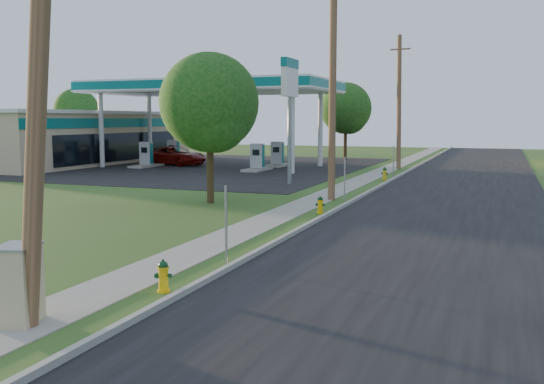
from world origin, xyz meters
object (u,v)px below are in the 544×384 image
(fuel_pump_sw, at_px, (173,155))
(price_pylon, at_px, (290,85))
(hydrant_mid, at_px, (320,205))
(tree_back, at_px, (77,113))
(tree_verge, at_px, (211,106))
(utility_pole_mid, at_px, (333,88))
(hydrant_far, at_px, (385,174))
(fuel_pump_nw, at_px, (146,158))
(utility_pole_near, at_px, (39,44))
(fuel_pump_se, at_px, (277,157))
(utility_cabinet, at_px, (19,285))
(utility_pole_far, at_px, (399,102))
(tree_lot, at_px, (347,110))
(car_red, at_px, (175,156))
(fuel_pump_ne, at_px, (257,161))
(hydrant_near, at_px, (163,276))

(fuel_pump_sw, bearing_deg, price_pylon, -39.40)
(hydrant_mid, bearing_deg, tree_back, 140.66)
(hydrant_mid, bearing_deg, price_pylon, 115.70)
(tree_verge, bearing_deg, utility_pole_mid, 32.25)
(fuel_pump_sw, relative_size, hydrant_far, 4.12)
(fuel_pump_nw, bearing_deg, fuel_pump_sw, 90.00)
(price_pylon, relative_size, hydrant_far, 8.81)
(utility_pole_mid, bearing_deg, utility_pole_near, -90.00)
(utility_pole_mid, bearing_deg, tree_back, 144.54)
(fuel_pump_se, distance_m, hydrant_mid, 23.01)
(utility_cabinet, bearing_deg, utility_pole_mid, 87.66)
(utility_pole_near, distance_m, price_pylon, 23.83)
(utility_pole_far, height_order, tree_back, utility_pole_far)
(tree_verge, relative_size, utility_cabinet, 4.51)
(price_pylon, relative_size, tree_lot, 1.01)
(utility_pole_near, xyz_separation_m, price_pylon, (-3.90, 23.50, 0.63))
(hydrant_far, xyz_separation_m, utility_cabinet, (-1.34, -27.57, 0.33))
(utility_pole_near, relative_size, tree_verge, 1.48)
(tree_lot, height_order, hydrant_far, tree_lot)
(hydrant_far, bearing_deg, price_pylon, -137.52)
(tree_verge, height_order, hydrant_far, tree_verge)
(fuel_pump_sw, height_order, tree_lot, tree_lot)
(car_red, bearing_deg, tree_back, 77.84)
(utility_pole_near, xyz_separation_m, tree_lot, (-5.72, 43.66, -0.45))
(utility_pole_mid, relative_size, hydrant_mid, 14.50)
(fuel_pump_nw, relative_size, tree_back, 0.49)
(fuel_pump_ne, relative_size, car_red, 0.61)
(fuel_pump_nw, xyz_separation_m, hydrant_mid, (18.54, -16.94, -0.39))
(fuel_pump_sw, xyz_separation_m, tree_verge, (13.38, -19.85, 3.40))
(fuel_pump_nw, bearing_deg, car_red, 69.87)
(fuel_pump_se, relative_size, car_red, 0.61)
(utility_pole_far, bearing_deg, fuel_pump_ne, -150.67)
(fuel_pump_se, height_order, tree_back, tree_back)
(price_pylon, distance_m, hydrant_far, 7.93)
(car_red, bearing_deg, hydrant_mid, -124.69)
(fuel_pump_sw, distance_m, tree_verge, 24.18)
(utility_cabinet, bearing_deg, hydrant_near, 63.51)
(price_pylon, xyz_separation_m, tree_lot, (-1.82, 20.16, -1.08))
(price_pylon, bearing_deg, fuel_pump_nw, 151.82)
(utility_pole_far, bearing_deg, tree_back, 171.69)
(tree_verge, distance_m, tree_lot, 28.54)
(utility_pole_mid, height_order, hydrant_near, utility_pole_mid)
(hydrant_near, bearing_deg, utility_pole_far, 91.00)
(hydrant_near, xyz_separation_m, hydrant_far, (0.03, 24.93, 0.04))
(tree_verge, bearing_deg, fuel_pump_ne, 105.46)
(hydrant_mid, bearing_deg, hydrant_near, -90.31)
(tree_lot, bearing_deg, utility_pole_mid, -77.43)
(hydrant_near, bearing_deg, car_red, 119.58)
(utility_pole_mid, xyz_separation_m, tree_lot, (-5.72, 25.66, -0.60))
(utility_pole_far, distance_m, tree_verge, 21.34)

